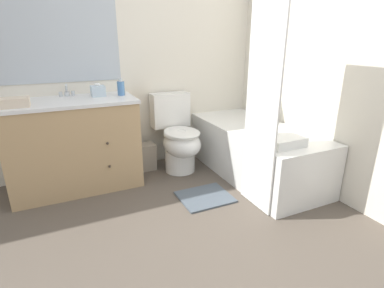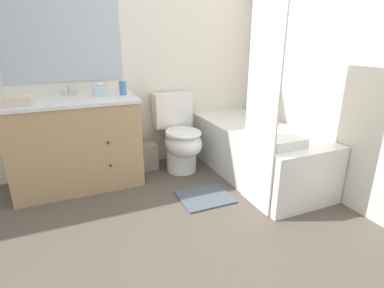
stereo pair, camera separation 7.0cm
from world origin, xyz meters
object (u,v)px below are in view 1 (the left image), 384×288
sink_faucet (67,93)px  hand_towel_folded (13,102)px  toilet (178,138)px  wastebasket (145,157)px  tissue_box (98,91)px  bathtub (255,151)px  bath_mat (205,197)px  soap_dispenser (121,88)px  bath_towel_folded (283,141)px  vanity_cabinet (75,144)px

sink_faucet → hand_towel_folded: sink_faucet is taller
toilet → wastebasket: 0.44m
wastebasket → tissue_box: size_ratio=2.26×
hand_towel_folded → bathtub: bearing=-9.6°
toilet → wastebasket: (-0.34, 0.17, -0.22)m
hand_towel_folded → bath_mat: hand_towel_folded is taller
tissue_box → soap_dispenser: bearing=-12.4°
soap_dispenser → bath_towel_folded: 1.57m
bath_towel_folded → bath_mat: (-0.57, 0.30, -0.55)m
sink_faucet → hand_towel_folded: bearing=-140.9°
bath_mat → sink_faucet: bearing=136.8°
sink_faucet → bath_mat: sink_faucet is taller
sink_faucet → hand_towel_folded: 0.54m
sink_faucet → wastebasket: (0.69, -0.09, -0.74)m
toilet → bath_towel_folded: 1.14m
wastebasket → soap_dispenser: bearing=-158.8°
hand_towel_folded → bath_towel_folded: size_ratio=0.77×
toilet → bath_mat: bearing=-92.5°
sink_faucet → soap_dispenser: size_ratio=0.88×
tissue_box → bath_mat: size_ratio=0.28×
vanity_cabinet → sink_faucet: size_ratio=8.10×
toilet → bath_towel_folded: (0.54, -0.99, 0.19)m
vanity_cabinet → bath_towel_folded: vanity_cabinet is taller
sink_faucet → bathtub: 1.94m
sink_faucet → toilet: 1.18m
wastebasket → soap_dispenser: soap_dispenser is taller
bathtub → bath_towel_folded: 0.63m
bath_towel_folded → soap_dispenser: bearing=135.6°
sink_faucet → hand_towel_folded: (-0.42, -0.34, 0.00)m
bathtub → bath_mat: 0.78m
soap_dispenser → vanity_cabinet: bearing=-176.9°
sink_faucet → wastebasket: sink_faucet is taller
bathtub → bath_towel_folded: (-0.13, -0.54, 0.29)m
toilet → hand_towel_folded: (-1.45, -0.09, 0.52)m
wastebasket → hand_towel_folded: hand_towel_folded is taller
wastebasket → tissue_box: bearing=-174.9°
soap_dispenser → hand_towel_folded: (-0.89, -0.17, -0.03)m
tissue_box → bath_mat: (0.73, -0.81, -0.89)m
soap_dispenser → bath_towel_folded: size_ratio=0.52×
sink_faucet → bath_towel_folded: sink_faucet is taller
wastebasket → bath_towel_folded: bearing=-52.8°
bathtub → wastebasket: bathtub is taller
sink_faucet → bath_mat: size_ratio=0.31×
hand_towel_folded → bath_mat: size_ratio=0.52×
vanity_cabinet → toilet: (1.03, -0.06, -0.07)m
sink_faucet → bathtub: bearing=-22.3°
bathtub → bath_mat: bathtub is taller
bathtub → hand_towel_folded: 2.23m
bath_towel_folded → hand_towel_folded: bearing=155.6°
vanity_cabinet → tissue_box: (0.27, 0.07, 0.47)m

